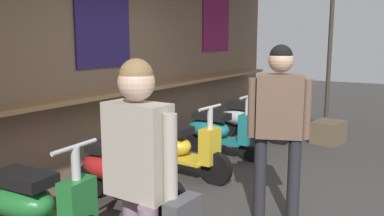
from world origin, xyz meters
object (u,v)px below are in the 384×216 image
object	(u,v)px
scooter_yellow	(178,147)
scooter_silver	(248,118)
scooter_green	(35,205)
scooter_teal	(218,130)
merchandise_crate	(328,132)
shopper_with_handbag	(140,167)
scooter_red	(122,169)
scooter_black	(271,109)
shopper_browsing	(279,115)

from	to	relation	value
scooter_yellow	scooter_silver	distance (m)	2.24
scooter_green	scooter_teal	bearing A→B (deg)	85.57
scooter_yellow	scooter_teal	xyz separation A→B (m)	(1.10, 0.00, 0.00)
scooter_green	merchandise_crate	size ratio (longest dim) A/B	2.59
scooter_teal	merchandise_crate	bearing A→B (deg)	54.20
scooter_yellow	shopper_with_handbag	world-z (taller)	shopper_with_handbag
scooter_silver	scooter_green	bearing A→B (deg)	-90.86
scooter_green	merchandise_crate	xyz separation A→B (m)	(4.94, -1.27, -0.20)
scooter_red	scooter_black	size ratio (longest dim) A/B	1.00
scooter_green	scooter_yellow	size ratio (longest dim) A/B	1.00
shopper_browsing	merchandise_crate	world-z (taller)	shopper_browsing
shopper_with_handbag	merchandise_crate	distance (m)	5.20
shopper_with_handbag	scooter_teal	bearing A→B (deg)	22.75
shopper_with_handbag	scooter_silver	bearing A→B (deg)	17.98
scooter_green	scooter_teal	xyz separation A→B (m)	(3.28, 0.00, 0.00)
scooter_teal	shopper_browsing	size ratio (longest dim) A/B	0.82
scooter_red	shopper_browsing	world-z (taller)	shopper_browsing
scooter_green	shopper_with_handbag	distance (m)	1.45
shopper_with_handbag	shopper_browsing	bearing A→B (deg)	-5.80
shopper_browsing	merchandise_crate	distance (m)	3.52
scooter_silver	shopper_browsing	size ratio (longest dim) A/B	0.82
merchandise_crate	scooter_silver	bearing A→B (deg)	112.33
scooter_green	shopper_with_handbag	bearing A→B (deg)	-13.03
scooter_red	merchandise_crate	bearing A→B (deg)	70.71
scooter_black	shopper_browsing	xyz separation A→B (m)	(-3.99, -1.55, 0.67)
scooter_yellow	shopper_with_handbag	bearing A→B (deg)	-57.96
scooter_yellow	merchandise_crate	size ratio (longest dim) A/B	2.59
scooter_green	scooter_silver	distance (m)	4.42
scooter_red	shopper_with_handbag	bearing A→B (deg)	-45.69
scooter_green	scooter_black	world-z (taller)	same
scooter_black	scooter_green	bearing A→B (deg)	-93.63
scooter_green	merchandise_crate	distance (m)	5.11
merchandise_crate	shopper_browsing	bearing A→B (deg)	-175.28
scooter_red	scooter_black	distance (m)	4.44
scooter_silver	merchandise_crate	distance (m)	1.39
scooter_red	merchandise_crate	distance (m)	4.06
scooter_red	shopper_browsing	distance (m)	1.75
scooter_yellow	scooter_silver	bearing A→B (deg)	93.32
scooter_black	merchandise_crate	distance (m)	1.41
shopper_with_handbag	merchandise_crate	size ratio (longest dim) A/B	3.03
scooter_black	scooter_yellow	bearing A→B (deg)	-93.63
scooter_green	scooter_teal	size ratio (longest dim) A/B	1.00
scooter_green	shopper_with_handbag	xyz separation A→B (m)	(-0.20, -1.30, 0.61)
scooter_teal	scooter_yellow	bearing A→B (deg)	-88.40
scooter_black	merchandise_crate	size ratio (longest dim) A/B	2.59
scooter_red	scooter_silver	bearing A→B (deg)	88.95
scooter_green	shopper_browsing	size ratio (longest dim) A/B	0.82
scooter_red	scooter_yellow	size ratio (longest dim) A/B	1.00
scooter_green	scooter_red	size ratio (longest dim) A/B	1.00
scooter_yellow	shopper_browsing	distance (m)	1.80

